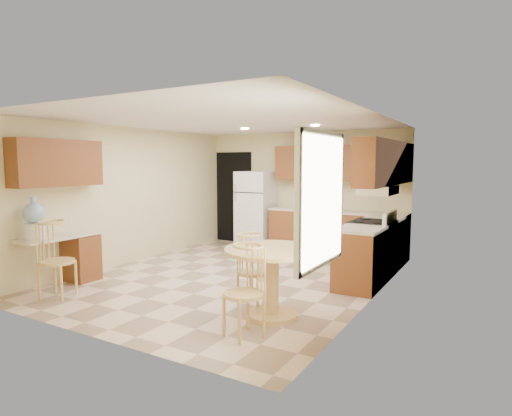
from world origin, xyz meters
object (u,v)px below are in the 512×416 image
Objects in this scene: chair_table_a at (250,264)px; stove at (372,248)px; water_crock at (34,220)px; dining_table at (272,273)px; chair_desk at (50,253)px; refrigerator at (256,209)px; chair_table_b at (239,284)px.

stove is at bearing 160.11° from chair_table_a.
water_crock is at bearing -140.44° from stove.
water_crock is (-3.40, -0.78, 0.49)m from dining_table.
water_crock is at bearing -167.08° from dining_table.
chair_table_a is at bearing 17.41° from water_crock.
dining_table is at bearing 86.76° from chair_desk.
chair_table_a is (-0.40, 0.16, 0.02)m from dining_table.
refrigerator is at bearing 122.54° from dining_table.
chair_table_a reaches higher than dining_table.
chair_table_a is at bearing -111.93° from stove.
stove is (2.88, -1.22, -0.36)m from refrigerator.
refrigerator reaches higher than chair_table_a.
stove is at bearing 77.97° from dining_table.
stove is 2.52m from dining_table.
chair_table_b is at bearing -99.30° from stove.
stove is 1.16× the size of chair_table_a.
chair_table_a is 2.75m from chair_desk.
dining_table is 1.17× the size of chair_table_b.
refrigerator is 5.02m from chair_table_b.
chair_desk is at bearing 27.45° from chair_table_b.
water_crock reaches higher than chair_table_a.
dining_table is (-0.52, -2.46, 0.08)m from stove.
chair_table_b is 2.95m from chair_desk.
chair_desk reaches higher than chair_table_a.
refrigerator is 1.53× the size of stove.
chair_desk is at bearing -163.63° from dining_table.
refrigerator is 4.59m from water_crock.
chair_table_b is 3.43m from water_crock.
dining_table is at bearing 70.31° from chair_table_a.
chair_desk is at bearing -66.00° from chair_table_a.
chair_table_a is (-0.93, -2.30, 0.10)m from stove.
chair_table_b is at bearing -62.03° from refrigerator.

